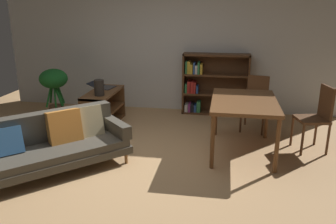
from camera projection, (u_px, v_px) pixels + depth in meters
The scene contains 11 objects.
ground_plane at pixel (138, 164), 4.67m from camera, with size 8.16×8.16×0.00m, color tan.
back_wall_panel at pixel (170, 43), 6.81m from camera, with size 6.80×0.10×2.70m, color silver.
fabric_couch at pixel (53, 142), 4.45m from camera, with size 1.86×1.85×0.77m.
media_console at pixel (104, 108), 6.16m from camera, with size 0.46×1.10×0.61m.
open_laptop at pixel (103, 86), 6.31m from camera, with size 0.50×0.39×0.10m.
desk_speaker at pixel (99, 88), 5.74m from camera, with size 0.16×0.16×0.27m.
potted_floor_plant at pixel (54, 84), 6.42m from camera, with size 0.52×0.52×0.94m.
dining_table at pixel (244, 105), 4.87m from camera, with size 0.91×1.33×0.79m.
dining_chair_near at pixel (317, 115), 4.98m from camera, with size 0.49×0.49×0.97m.
dining_chair_far at pixel (256, 100), 5.87m from camera, with size 0.50×0.54×0.91m.
bookshelf at pixel (211, 84), 6.74m from camera, with size 1.27×0.32×1.19m.
Camera 1 is at (1.11, -4.12, 2.07)m, focal length 36.72 mm.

